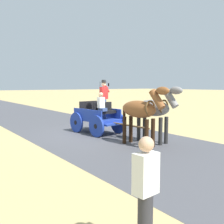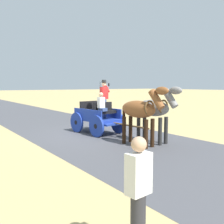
% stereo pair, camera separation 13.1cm
% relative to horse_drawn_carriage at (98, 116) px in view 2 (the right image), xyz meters
% --- Properties ---
extents(ground_plane, '(200.00, 200.00, 0.00)m').
position_rel_horse_drawn_carriage_xyz_m(ground_plane, '(0.31, -0.06, -0.82)').
color(ground_plane, tan).
extents(road_surface, '(5.84, 160.00, 0.01)m').
position_rel_horse_drawn_carriage_xyz_m(road_surface, '(0.31, -0.06, -0.81)').
color(road_surface, '#4C4C51').
rests_on(road_surface, ground).
extents(horse_drawn_carriage, '(1.64, 4.52, 2.50)m').
position_rel_horse_drawn_carriage_xyz_m(horse_drawn_carriage, '(0.00, 0.00, 0.00)').
color(horse_drawn_carriage, '#1E3899').
rests_on(horse_drawn_carriage, ground).
extents(horse_near_side, '(0.72, 2.14, 2.21)m').
position_rel_horse_drawn_carriage_xyz_m(horse_near_side, '(-0.69, 2.98, 0.51)').
color(horse_near_side, gray).
rests_on(horse_near_side, ground).
extents(horse_off_side, '(0.75, 2.14, 2.21)m').
position_rel_horse_drawn_carriage_xyz_m(horse_off_side, '(0.11, 3.05, 0.51)').
color(horse_off_side, brown).
rests_on(horse_off_side, ground).
extents(pedestrian_walking, '(0.34, 0.23, 1.63)m').
position_rel_horse_drawn_carriage_xyz_m(pedestrian_walking, '(4.33, 7.73, 0.05)').
color(pedestrian_walking, '#2D2D33').
rests_on(pedestrian_walking, ground).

